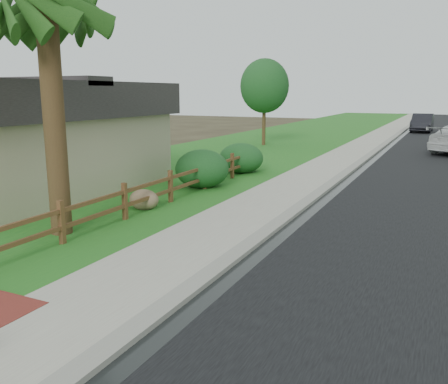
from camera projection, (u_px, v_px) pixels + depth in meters
The scene contains 13 objects.
ground at pixel (109, 331), 7.17m from camera, with size 120.00×120.00×0.00m, color #33291B.
curb at pixel (395, 137), 37.89m from camera, with size 0.40×90.00×0.12m, color gray.
wet_gutter at pixel (399, 137), 37.75m from camera, with size 0.50×90.00×0.00m, color black.
sidewalk at pixel (378, 136), 38.44m from camera, with size 2.20×90.00×0.10m, color gray.
grass_strip at pixel (354, 136), 39.25m from camera, with size 1.60×90.00×0.06m, color #1B5F1D.
lawn_near at pixel (294, 133), 41.44m from camera, with size 9.00×90.00×0.04m, color #1B5F1D.
ranch_fence at pixel (149, 192), 14.21m from camera, with size 0.12×16.92×1.10m.
palm_tree at pixel (46, 5), 10.93m from camera, with size 3.60×3.60×6.60m.
dark_car_far at pixel (422, 123), 42.99m from camera, with size 1.72×4.94×1.63m, color black.
boulder at pixel (144, 200), 14.52m from camera, with size 0.96×0.72×0.64m, color brown.
shrub_c at pixel (202, 169), 17.78m from camera, with size 2.02×2.02×1.46m, color #17421B.
shrub_d at pixel (241, 158), 21.04m from camera, with size 1.97×1.97×1.34m, color #17421B.
tree_near_left at pixel (265, 86), 31.35m from camera, with size 3.24×3.24×5.74m.
Camera 1 is at (4.41, -5.18, 3.55)m, focal length 38.00 mm.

